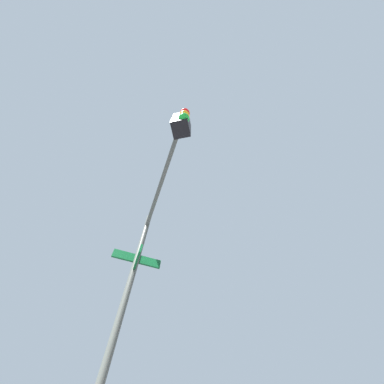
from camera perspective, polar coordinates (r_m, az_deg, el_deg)
name	(u,v)px	position (r m, az deg, el deg)	size (l,w,h in m)	color
traffic_signal_near	(152,216)	(3.80, -10.66, -6.37)	(3.05, 2.04, 5.59)	#474C47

